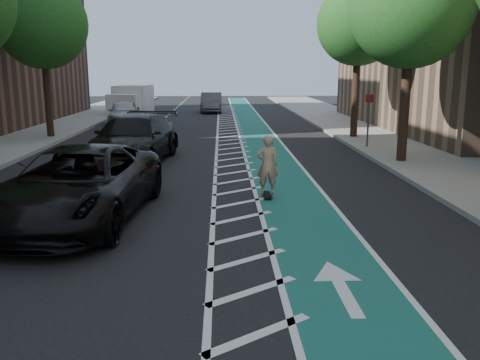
{
  "coord_description": "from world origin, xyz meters",
  "views": [
    {
      "loc": [
        1.02,
        -10.52,
        3.56
      ],
      "look_at": [
        1.44,
        0.75,
        1.1
      ],
      "focal_mm": 38.0,
      "sensor_mm": 36.0,
      "label": 1
    }
  ],
  "objects_px": {
    "suv_near": "(78,185)",
    "barrel_a": "(105,184)",
    "skateboarder": "(267,165)",
    "suv_far": "(133,139)"
  },
  "relations": [
    {
      "from": "suv_far",
      "to": "skateboarder",
      "type": "bearing_deg",
      "value": -42.97
    },
    {
      "from": "skateboarder",
      "to": "barrel_a",
      "type": "height_order",
      "value": "skateboarder"
    },
    {
      "from": "barrel_a",
      "to": "skateboarder",
      "type": "bearing_deg",
      "value": 2.22
    },
    {
      "from": "suv_near",
      "to": "suv_far",
      "type": "xyz_separation_m",
      "value": [
        0.0,
        7.73,
        0.04
      ]
    },
    {
      "from": "suv_near",
      "to": "barrel_a",
      "type": "height_order",
      "value": "suv_near"
    },
    {
      "from": "suv_near",
      "to": "barrel_a",
      "type": "xyz_separation_m",
      "value": [
        0.2,
        1.83,
        -0.41
      ]
    },
    {
      "from": "suv_near",
      "to": "barrel_a",
      "type": "bearing_deg",
      "value": 89.01
    },
    {
      "from": "skateboarder",
      "to": "suv_far",
      "type": "distance_m",
      "value": 7.41
    },
    {
      "from": "suv_near",
      "to": "suv_far",
      "type": "height_order",
      "value": "suv_far"
    },
    {
      "from": "barrel_a",
      "to": "suv_far",
      "type": "bearing_deg",
      "value": 91.94
    }
  ]
}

